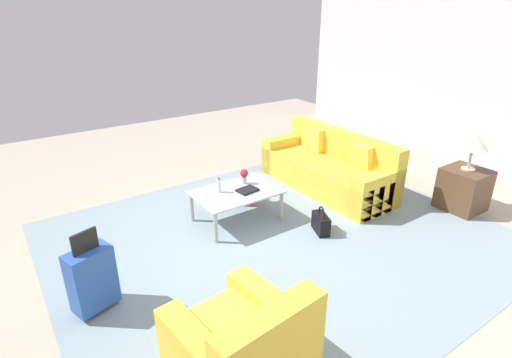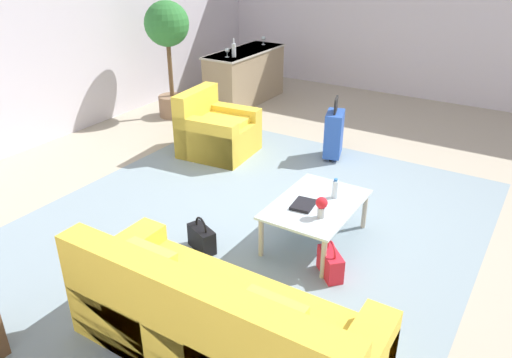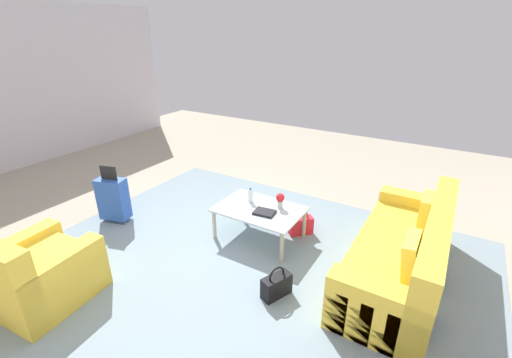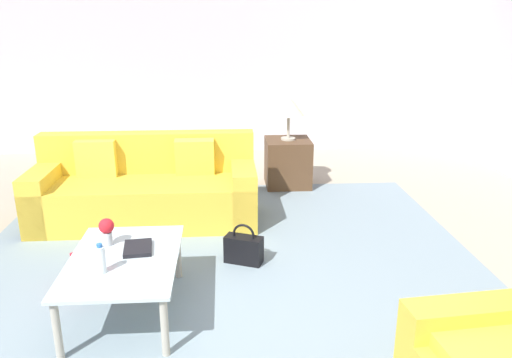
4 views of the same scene
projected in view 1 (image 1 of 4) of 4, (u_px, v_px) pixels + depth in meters
The scene contains 14 objects.
ground_plane at pixel (231, 246), 4.78m from camera, with size 12.00×12.00×0.00m, color #A89E89.
wall_left at pixel (482, 76), 6.80m from camera, with size 0.12×8.00×3.10m, color silver.
area_rug at pixel (281, 238), 4.94m from camera, with size 5.20×4.40×0.01m, color gray.
couch at pixel (330, 169), 6.25m from camera, with size 0.86×2.24×0.87m.
armchair at pixel (244, 353), 2.93m from camera, with size 0.95×0.98×0.87m.
coffee_table at pixel (236, 195), 5.21m from camera, with size 1.09×0.74×0.43m.
water_bottle at pixel (219, 186), 5.12m from camera, with size 0.06×0.06×0.20m.
coffee_table_book at pixel (247, 190), 5.19m from camera, with size 0.26×0.19×0.03m, color black.
flower_vase at pixel (244, 175), 5.37m from camera, with size 0.11×0.11×0.21m.
side_table at pixel (463, 189), 5.57m from camera, with size 0.55×0.55×0.59m, color #513823.
table_lamp at pixel (474, 141), 5.29m from camera, with size 0.37×0.37×0.54m.
suitcase_blue at pixel (92, 278), 3.65m from camera, with size 0.45×0.33×0.85m.
handbag_black at pixel (321, 223), 5.03m from camera, with size 0.25×0.35×0.36m.
handbag_red at pixel (249, 194), 5.81m from camera, with size 0.32×0.33×0.36m.
Camera 1 is at (2.06, 3.51, 2.64)m, focal length 28.00 mm.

